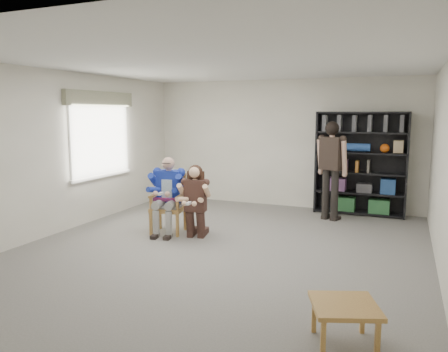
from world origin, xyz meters
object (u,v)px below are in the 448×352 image
at_px(armchair, 168,204).
at_px(side_table, 344,324).
at_px(standing_man, 331,172).
at_px(bookshelf, 360,164).
at_px(seated_man, 168,195).
at_px(kneeling_woman, 195,202).

distance_m(armchair, side_table, 4.27).
relative_size(standing_man, side_table, 3.33).
bearing_deg(armchair, bookshelf, 32.26).
bearing_deg(seated_man, standing_man, 28.64).
relative_size(seated_man, kneeling_woman, 1.09).
xyz_separation_m(kneeling_woman, bookshelf, (2.35, 2.86, 0.44)).
distance_m(kneeling_woman, side_table, 3.76).
bearing_deg(armchair, kneeling_woman, -22.55).
relative_size(bookshelf, side_table, 3.68).
height_order(bookshelf, standing_man, bookshelf).
xyz_separation_m(seated_man, bookshelf, (2.93, 2.74, 0.38)).
bearing_deg(seated_man, armchair, 0.00).
height_order(seated_man, side_table, seated_man).
distance_m(armchair, standing_man, 3.20).
bearing_deg(standing_man, armchair, -118.60).
xyz_separation_m(armchair, standing_man, (2.45, 2.02, 0.44)).
distance_m(bookshelf, standing_man, 0.87).
height_order(armchair, bookshelf, bookshelf).
height_order(armchair, standing_man, standing_man).
relative_size(seated_man, side_table, 2.34).
bearing_deg(standing_man, kneeling_woman, -109.24).
height_order(seated_man, bookshelf, bookshelf).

